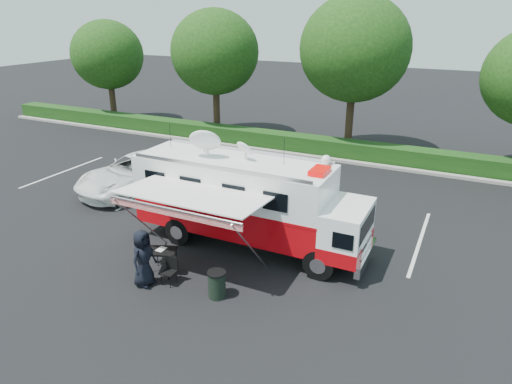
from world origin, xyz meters
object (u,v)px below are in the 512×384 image
at_px(command_truck, 248,201).
at_px(white_suv, 140,189).
at_px(folding_table, 162,251).
at_px(trash_bin, 217,284).

bearing_deg(command_truck, white_suv, 159.18).
xyz_separation_m(command_truck, folding_table, (-1.65, -2.86, -0.97)).
xyz_separation_m(white_suv, folding_table, (5.50, -5.57, 0.76)).
distance_m(command_truck, trash_bin, 3.57).
relative_size(command_truck, folding_table, 7.40).
bearing_deg(folding_table, trash_bin, -10.29).
bearing_deg(command_truck, folding_table, -120.02).
xyz_separation_m(command_truck, trash_bin, (0.62, -3.27, -1.30)).
height_order(command_truck, folding_table, command_truck).
bearing_deg(trash_bin, command_truck, 100.81).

